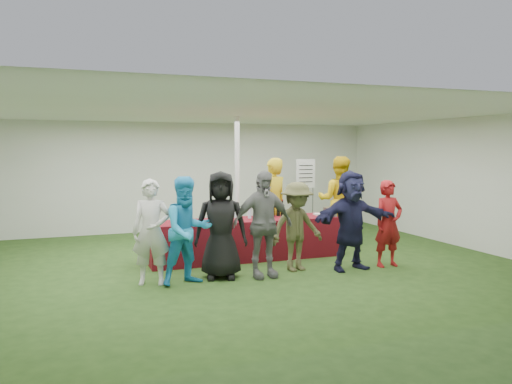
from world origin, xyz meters
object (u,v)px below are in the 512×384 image
object	(u,v)px
dump_bucket	(330,212)
customer_1	(188,231)
customer_3	(263,224)
customer_0	(152,232)
customer_2	(221,225)
customer_5	(351,220)
staff_back	(339,200)
customer_6	(388,223)
customer_4	(297,227)
wine_list_sign	(306,179)
staff_pourer	(273,205)
serving_table	(246,239)

from	to	relation	value
dump_bucket	customer_1	size ratio (longest dim) A/B	0.16
customer_1	customer_3	world-z (taller)	customer_3
customer_0	customer_2	bearing A→B (deg)	15.86
customer_2	customer_3	bearing A→B (deg)	1.16
customer_1	customer_5	xyz separation A→B (m)	(2.80, -0.07, 0.03)
staff_back	customer_5	distance (m)	2.40
customer_2	dump_bucket	bearing A→B (deg)	37.36
dump_bucket	customer_6	world-z (taller)	customer_6
staff_back	customer_0	world-z (taller)	staff_back
customer_0	customer_2	xyz separation A→B (m)	(1.08, -0.02, 0.05)
dump_bucket	customer_4	size ratio (longest dim) A/B	0.18
wine_list_sign	customer_5	bearing A→B (deg)	-104.21
customer_3	customer_4	distance (m)	0.73
wine_list_sign	staff_pourer	distance (m)	2.42
customer_1	wine_list_sign	bearing A→B (deg)	31.06
staff_pourer	customer_3	bearing A→B (deg)	41.99
staff_back	dump_bucket	bearing A→B (deg)	86.17
wine_list_sign	customer_3	bearing A→B (deg)	-124.79
customer_2	customer_5	xyz separation A→B (m)	(2.22, -0.23, -0.01)
staff_back	customer_3	xyz separation A→B (m)	(-2.58, -2.12, -0.09)
staff_pourer	customer_0	world-z (taller)	staff_pourer
dump_bucket	staff_pourer	world-z (taller)	staff_pourer
wine_list_sign	customer_3	xyz separation A→B (m)	(-2.51, -3.61, -0.46)
customer_3	customer_4	bearing A→B (deg)	13.92
serving_table	customer_6	size ratio (longest dim) A/B	2.38
serving_table	staff_pourer	bearing A→B (deg)	33.10
customer_3	serving_table	bearing A→B (deg)	80.17
serving_table	customer_1	distance (m)	1.98
wine_list_sign	customer_5	world-z (taller)	wine_list_sign
staff_back	customer_6	bearing A→B (deg)	116.84
serving_table	customer_1	size ratio (longest dim) A/B	2.19
wine_list_sign	customer_2	size ratio (longest dim) A/B	1.05
serving_table	customer_5	xyz separation A→B (m)	(1.40, -1.40, 0.47)
customer_2	customer_6	xyz separation A→B (m)	(2.97, -0.24, -0.10)
customer_3	customer_4	xyz separation A→B (m)	(0.69, 0.20, -0.11)
customer_6	customer_5	bearing A→B (deg)	176.79
customer_3	customer_6	distance (m)	2.33
staff_pourer	customer_1	size ratio (longest dim) A/B	1.14
wine_list_sign	staff_back	distance (m)	1.54
staff_pourer	customer_2	world-z (taller)	staff_pourer
wine_list_sign	customer_0	bearing A→B (deg)	-141.11
wine_list_sign	customer_5	xyz separation A→B (m)	(-0.93, -3.67, -0.47)
customer_0	customer_4	distance (m)	2.42
wine_list_sign	customer_6	size ratio (longest dim) A/B	1.19
customer_6	customer_4	bearing A→B (deg)	168.38
customer_1	customer_6	distance (m)	3.54
wine_list_sign	customer_4	world-z (taller)	wine_list_sign
customer_0	customer_3	world-z (taller)	customer_3
customer_5	staff_pourer	bearing A→B (deg)	104.71
dump_bucket	customer_5	distance (m)	1.21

